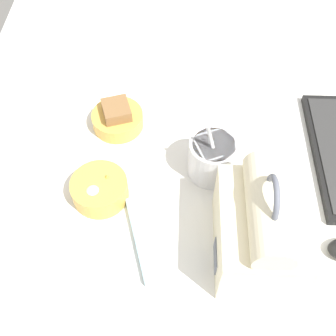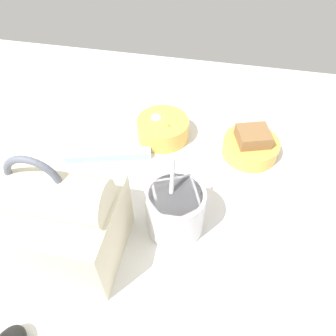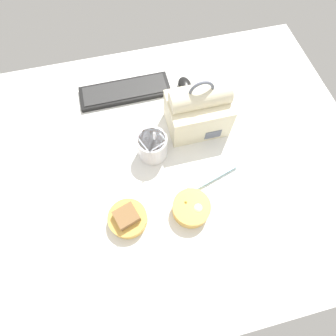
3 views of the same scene
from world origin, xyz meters
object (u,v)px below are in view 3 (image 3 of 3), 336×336
bento_bowl_sandwich (128,218)px  chopstick_case (213,177)px  soup_cup (152,146)px  computer_mouse (185,85)px  keyboard (125,91)px  bento_bowl_snacks (191,208)px  lunch_bag (198,111)px

bento_bowl_sandwich → chopstick_case: (29.99, 7.54, -1.62)cm
soup_cup → computer_mouse: bearing=54.3°
keyboard → bento_bowl_snacks: (12.07, -51.92, 1.51)cm
bento_bowl_snacks → chopstick_case: (10.20, 9.08, -1.72)cm
bento_bowl_sandwich → chopstick_case: size_ratio=0.65×
bento_bowl_sandwich → lunch_bag: bearing=44.0°
lunch_bag → computer_mouse: (0.54, 17.94, -6.75)cm
soup_cup → bento_bowl_sandwich: soup_cup is taller
computer_mouse → keyboard: bearing=173.0°
computer_mouse → chopstick_case: computer_mouse is taller
bento_bowl_snacks → chopstick_case: bearing=41.7°
soup_cup → bento_bowl_snacks: soup_cup is taller
lunch_bag → keyboard: bearing=137.7°
bento_bowl_snacks → chopstick_case: size_ratio=0.64×
soup_cup → chopstick_case: (17.35, -14.09, -4.12)cm
lunch_bag → computer_mouse: lunch_bag is taller
keyboard → chopstick_case: size_ratio=1.90×
computer_mouse → soup_cup: bearing=-125.7°
bento_bowl_sandwich → soup_cup: bearing=59.7°
lunch_bag → bento_bowl_snacks: size_ratio=1.89×
bento_bowl_sandwich → computer_mouse: bearing=56.7°
keyboard → bento_bowl_sandwich: bearing=-98.7°
computer_mouse → bento_bowl_snacks: bearing=-103.1°
bento_bowl_sandwich → chopstick_case: bento_bowl_sandwich is taller
soup_cup → bento_bowl_snacks: 24.37cm
soup_cup → chopstick_case: soup_cup is taller
bento_bowl_sandwich → bento_bowl_snacks: 19.85cm
bento_bowl_sandwich → bento_bowl_snacks: size_ratio=1.02×
bento_bowl_snacks → chopstick_case: bento_bowl_snacks is taller
keyboard → computer_mouse: bearing=-7.0°
bento_bowl_snacks → computer_mouse: size_ratio=1.45×
bento_bowl_snacks → chopstick_case: 13.76cm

